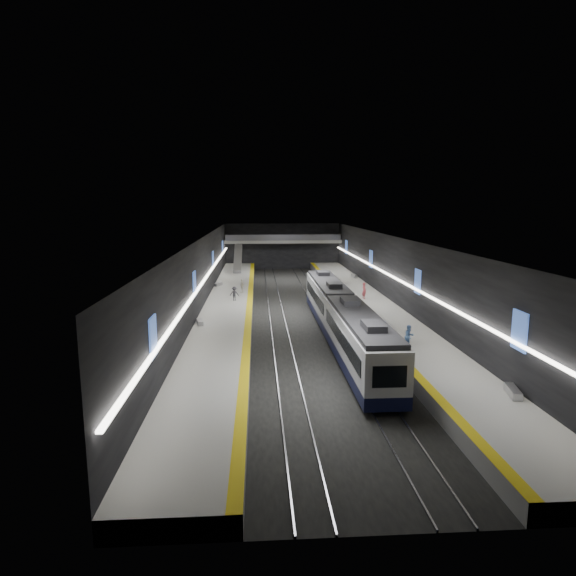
{
  "coord_description": "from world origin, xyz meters",
  "views": [
    {
      "loc": [
        -4.42,
        -49.73,
        11.37
      ],
      "look_at": [
        -1.08,
        2.49,
        2.2
      ],
      "focal_mm": 30.0,
      "sensor_mm": 36.0,
      "label": 1
    }
  ],
  "objects": [
    {
      "name": "ad_posters",
      "position": [
        -0.0,
        1.0,
        4.5
      ],
      "size": [
        19.94,
        53.5,
        2.2
      ],
      "color": "#3C5FB5",
      "rests_on": "wall_left"
    },
    {
      "name": "wall_front",
      "position": [
        0.0,
        -35.0,
        4.0
      ],
      "size": [
        20.0,
        0.04,
        8.0
      ],
      "primitive_type": "cube",
      "color": "black",
      "rests_on": "ground"
    },
    {
      "name": "bench_left_near",
      "position": [
        -9.5,
        -8.53,
        1.2
      ],
      "size": [
        0.8,
        1.67,
        0.39
      ],
      "primitive_type": "cube",
      "rotation": [
        0.0,
        0.0,
        0.23
      ],
      "color": "#99999E",
      "rests_on": "platform_left"
    },
    {
      "name": "wall_right",
      "position": [
        10.0,
        0.0,
        4.0
      ],
      "size": [
        0.04,
        70.0,
        8.0
      ],
      "primitive_type": "cube",
      "color": "black",
      "rests_on": "ground"
    },
    {
      "name": "wall_left",
      "position": [
        -10.0,
        0.0,
        4.0
      ],
      "size": [
        0.04,
        70.0,
        8.0
      ],
      "primitive_type": "cube",
      "color": "black",
      "rests_on": "ground"
    },
    {
      "name": "bench_left_far",
      "position": [
        -9.5,
        11.54,
        1.2
      ],
      "size": [
        1.04,
        1.67,
        0.4
      ],
      "primitive_type": "cube",
      "rotation": [
        0.0,
        0.0,
        -0.39
      ],
      "color": "#99999E",
      "rests_on": "platform_left"
    },
    {
      "name": "tactile_strip_right",
      "position": [
        5.3,
        0.0,
        1.02
      ],
      "size": [
        0.6,
        70.0,
        0.02
      ],
      "primitive_type": "cube",
      "color": "#DEC00B",
      "rests_on": "platform_right"
    },
    {
      "name": "passenger_left_b",
      "position": [
        -6.95,
        1.67,
        1.77
      ],
      "size": [
        1.05,
        0.67,
        1.54
      ],
      "primitive_type": "imported",
      "rotation": [
        0.0,
        0.0,
        3.04
      ],
      "color": "#3C3A41",
      "rests_on": "platform_left"
    },
    {
      "name": "rails",
      "position": [
        -0.0,
        0.0,
        0.06
      ],
      "size": [
        6.52,
        70.0,
        0.12
      ],
      "color": "gray",
      "rests_on": "ground"
    },
    {
      "name": "cove_light_left",
      "position": [
        -9.8,
        0.0,
        3.8
      ],
      "size": [
        0.25,
        68.6,
        0.12
      ],
      "primitive_type": "cube",
      "color": "white",
      "rests_on": "wall_left"
    },
    {
      "name": "ceiling",
      "position": [
        0.0,
        0.0,
        8.0
      ],
      "size": [
        20.0,
        70.0,
        0.04
      ],
      "primitive_type": "cube",
      "rotation": [
        3.14,
        0.0,
        0.0
      ],
      "color": "beige",
      "rests_on": "wall_left"
    },
    {
      "name": "passenger_left_a",
      "position": [
        -6.28,
        6.27,
        1.83
      ],
      "size": [
        0.77,
        1.06,
        1.67
      ],
      "primitive_type": "imported",
      "rotation": [
        0.0,
        0.0,
        -1.15
      ],
      "color": "silver",
      "rests_on": "platform_left"
    },
    {
      "name": "wall_back",
      "position": [
        0.0,
        35.0,
        4.0
      ],
      "size": [
        20.0,
        0.04,
        8.0
      ],
      "primitive_type": "cube",
      "color": "black",
      "rests_on": "ground"
    },
    {
      "name": "passenger_right_a",
      "position": [
        7.31,
        1.83,
        1.9
      ],
      "size": [
        0.6,
        0.75,
        1.8
      ],
      "primitive_type": "imported",
      "rotation": [
        0.0,
        0.0,
        1.87
      ],
      "color": "#B3424B",
      "rests_on": "platform_right"
    },
    {
      "name": "passenger_right_b",
      "position": [
        6.55,
        -16.5,
        1.84
      ],
      "size": [
        1.0,
        0.91,
        1.68
      ],
      "primitive_type": "imported",
      "rotation": [
        0.0,
        0.0,
        0.42
      ],
      "color": "#547AB8",
      "rests_on": "platform_right"
    },
    {
      "name": "train",
      "position": [
        2.5,
        -10.88,
        2.2
      ],
      "size": [
        2.69,
        30.04,
        3.6
      ],
      "color": "#0E1133",
      "rests_on": "ground"
    },
    {
      "name": "tactile_strip_left",
      "position": [
        -5.3,
        0.0,
        1.02
      ],
      "size": [
        0.6,
        70.0,
        0.02
      ],
      "primitive_type": "cube",
      "color": "#DEC00B",
      "rests_on": "platform_left"
    },
    {
      "name": "bench_right_near",
      "position": [
        9.5,
        -25.61,
        1.22
      ],
      "size": [
        0.88,
        1.86,
        0.44
      ],
      "primitive_type": "cube",
      "rotation": [
        0.0,
        0.0,
        -0.22
      ],
      "color": "#99999E",
      "rests_on": "platform_right"
    },
    {
      "name": "platform_right",
      "position": [
        7.5,
        0.0,
        0.5
      ],
      "size": [
        5.0,
        70.0,
        1.0
      ],
      "primitive_type": "cube",
      "color": "slate",
      "rests_on": "ground"
    },
    {
      "name": "tile_surface_right",
      "position": [
        7.5,
        0.0,
        1.01
      ],
      "size": [
        5.0,
        70.0,
        0.02
      ],
      "primitive_type": "cube",
      "color": "#B8B9B3",
      "rests_on": "platform_right"
    },
    {
      "name": "bench_right_far",
      "position": [
        9.34,
        17.32,
        1.23
      ],
      "size": [
        0.69,
        1.89,
        0.45
      ],
      "primitive_type": "cube",
      "rotation": [
        0.0,
        0.0,
        0.1
      ],
      "color": "#99999E",
      "rests_on": "platform_right"
    },
    {
      "name": "mezzanine_bridge",
      "position": [
        0.0,
        32.93,
        5.04
      ],
      "size": [
        20.0,
        3.0,
        1.5
      ],
      "color": "gray",
      "rests_on": "wall_left"
    },
    {
      "name": "escalator",
      "position": [
        -7.5,
        26.0,
        2.9
      ],
      "size": [
        1.2,
        7.5,
        3.92
      ],
      "primitive_type": "cube",
      "rotation": [
        0.44,
        0.0,
        0.0
      ],
      "color": "#99999E",
      "rests_on": "platform_left"
    },
    {
      "name": "cove_light_right",
      "position": [
        9.8,
        0.0,
        3.8
      ],
      "size": [
        0.25,
        68.6,
        0.12
      ],
      "primitive_type": "cube",
      "color": "white",
      "rests_on": "wall_right"
    },
    {
      "name": "tile_surface_left",
      "position": [
        -7.5,
        0.0,
        1.01
      ],
      "size": [
        5.0,
        70.0,
        0.02
      ],
      "primitive_type": "cube",
      "color": "#B8B9B3",
      "rests_on": "platform_left"
    },
    {
      "name": "platform_left",
      "position": [
        -7.5,
        0.0,
        0.5
      ],
      "size": [
        5.0,
        70.0,
        1.0
      ],
      "primitive_type": "cube",
      "color": "slate",
      "rests_on": "ground"
    },
    {
      "name": "ground",
      "position": [
        0.0,
        0.0,
        0.0
      ],
      "size": [
        70.0,
        70.0,
        0.0
      ],
      "primitive_type": "plane",
      "color": "black",
      "rests_on": "ground"
    }
  ]
}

